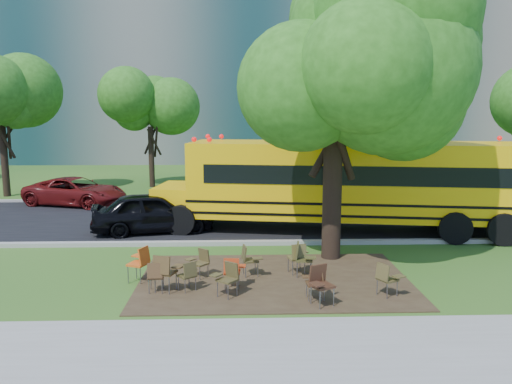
{
  "coord_description": "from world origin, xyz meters",
  "views": [
    {
      "loc": [
        0.1,
        -12.99,
        4.38
      ],
      "look_at": [
        0.67,
        4.08,
        1.6
      ],
      "focal_mm": 35.0,
      "sensor_mm": 36.0,
      "label": 1
    }
  ],
  "objects_px": {
    "chair_1": "(165,269)",
    "chair_7": "(387,277)",
    "chair_4": "(233,269)",
    "chair_10": "(249,258)",
    "chair_0": "(157,274)",
    "chair_8": "(140,260)",
    "chair_6": "(316,280)",
    "chair_9": "(200,260)",
    "chair_2": "(189,273)",
    "chair_12": "(302,256)",
    "chair_3": "(228,276)",
    "school_bus": "(353,181)",
    "bg_car_red": "(76,191)",
    "chair_11": "(298,255)",
    "chair_5": "(320,281)",
    "black_car": "(154,212)",
    "main_tree": "(335,72)"
  },
  "relations": [
    {
      "from": "chair_4",
      "to": "bg_car_red",
      "type": "relative_size",
      "value": 0.17
    },
    {
      "from": "chair_3",
      "to": "chair_9",
      "type": "height_order",
      "value": "chair_3"
    },
    {
      "from": "chair_6",
      "to": "chair_12",
      "type": "bearing_deg",
      "value": 1.46
    },
    {
      "from": "chair_5",
      "to": "chair_8",
      "type": "distance_m",
      "value": 4.71
    },
    {
      "from": "chair_4",
      "to": "chair_8",
      "type": "height_order",
      "value": "chair_8"
    },
    {
      "from": "chair_2",
      "to": "chair_6",
      "type": "bearing_deg",
      "value": -49.71
    },
    {
      "from": "black_car",
      "to": "bg_car_red",
      "type": "height_order",
      "value": "black_car"
    },
    {
      "from": "chair_9",
      "to": "school_bus",
      "type": "bearing_deg",
      "value": -95.27
    },
    {
      "from": "chair_8",
      "to": "chair_5",
      "type": "bearing_deg",
      "value": -89.25
    },
    {
      "from": "chair_2",
      "to": "chair_8",
      "type": "xyz_separation_m",
      "value": [
        -1.31,
        0.76,
        0.11
      ]
    },
    {
      "from": "chair_1",
      "to": "chair_11",
      "type": "relative_size",
      "value": 1.1
    },
    {
      "from": "chair_3",
      "to": "chair_7",
      "type": "distance_m",
      "value": 3.77
    },
    {
      "from": "school_bus",
      "to": "chair_8",
      "type": "relative_size",
      "value": 14.44
    },
    {
      "from": "school_bus",
      "to": "chair_8",
      "type": "height_order",
      "value": "school_bus"
    },
    {
      "from": "bg_car_red",
      "to": "chair_12",
      "type": "bearing_deg",
      "value": -121.27
    },
    {
      "from": "chair_11",
      "to": "chair_5",
      "type": "bearing_deg",
      "value": -98.36
    },
    {
      "from": "chair_2",
      "to": "chair_10",
      "type": "xyz_separation_m",
      "value": [
        1.49,
        1.08,
        0.05
      ]
    },
    {
      "from": "chair_0",
      "to": "chair_4",
      "type": "xyz_separation_m",
      "value": [
        1.84,
        0.25,
        0.02
      ]
    },
    {
      "from": "chair_1",
      "to": "chair_10",
      "type": "distance_m",
      "value": 2.34
    },
    {
      "from": "chair_2",
      "to": "chair_0",
      "type": "bearing_deg",
      "value": 148.84
    },
    {
      "from": "chair_6",
      "to": "chair_9",
      "type": "xyz_separation_m",
      "value": [
        -2.82,
        1.67,
        0.0
      ]
    },
    {
      "from": "school_bus",
      "to": "chair_4",
      "type": "xyz_separation_m",
      "value": [
        -4.29,
        -5.86,
        -1.38
      ]
    },
    {
      "from": "chair_0",
      "to": "chair_3",
      "type": "bearing_deg",
      "value": -10.95
    },
    {
      "from": "school_bus",
      "to": "chair_5",
      "type": "relative_size",
      "value": 14.52
    },
    {
      "from": "school_bus",
      "to": "chair_6",
      "type": "xyz_separation_m",
      "value": [
        -2.33,
        -6.65,
        -1.41
      ]
    },
    {
      "from": "chair_0",
      "to": "chair_3",
      "type": "xyz_separation_m",
      "value": [
        1.72,
        -0.28,
        0.03
      ]
    },
    {
      "from": "chair_11",
      "to": "chair_2",
      "type": "bearing_deg",
      "value": -171.41
    },
    {
      "from": "chair_0",
      "to": "chair_8",
      "type": "distance_m",
      "value": 1.02
    },
    {
      "from": "chair_1",
      "to": "chair_2",
      "type": "relative_size",
      "value": 1.25
    },
    {
      "from": "chair_4",
      "to": "chair_10",
      "type": "bearing_deg",
      "value": 70.13
    },
    {
      "from": "chair_1",
      "to": "black_car",
      "type": "relative_size",
      "value": 0.22
    },
    {
      "from": "chair_6",
      "to": "chair_10",
      "type": "relative_size",
      "value": 0.91
    },
    {
      "from": "main_tree",
      "to": "black_car",
      "type": "relative_size",
      "value": 2.06
    },
    {
      "from": "chair_0",
      "to": "chair_8",
      "type": "xyz_separation_m",
      "value": [
        -0.55,
        0.85,
        0.09
      ]
    },
    {
      "from": "school_bus",
      "to": "chair_9",
      "type": "distance_m",
      "value": 7.31
    },
    {
      "from": "chair_6",
      "to": "chair_9",
      "type": "bearing_deg",
      "value": 56.38
    },
    {
      "from": "chair_2",
      "to": "chair_5",
      "type": "distance_m",
      "value": 3.22
    },
    {
      "from": "chair_0",
      "to": "chair_6",
      "type": "distance_m",
      "value": 3.83
    },
    {
      "from": "school_bus",
      "to": "chair_10",
      "type": "bearing_deg",
      "value": -119.07
    },
    {
      "from": "school_bus",
      "to": "chair_4",
      "type": "bearing_deg",
      "value": -117.14
    },
    {
      "from": "chair_5",
      "to": "chair_7",
      "type": "xyz_separation_m",
      "value": [
        1.66,
        0.45,
        -0.06
      ]
    },
    {
      "from": "chair_7",
      "to": "chair_8",
      "type": "distance_m",
      "value": 6.17
    },
    {
      "from": "school_bus",
      "to": "chair_12",
      "type": "xyz_separation_m",
      "value": [
        -2.46,
        -5.03,
        -1.31
      ]
    },
    {
      "from": "chair_11",
      "to": "chair_7",
      "type": "bearing_deg",
      "value": -57.19
    },
    {
      "from": "chair_8",
      "to": "black_car",
      "type": "bearing_deg",
      "value": 28.41
    },
    {
      "from": "chair_6",
      "to": "chair_11",
      "type": "relative_size",
      "value": 0.88
    },
    {
      "from": "black_car",
      "to": "chair_0",
      "type": "bearing_deg",
      "value": 178.76
    },
    {
      "from": "school_bus",
      "to": "chair_5",
      "type": "height_order",
      "value": "school_bus"
    },
    {
      "from": "chair_1",
      "to": "chair_7",
      "type": "xyz_separation_m",
      "value": [
        5.28,
        -0.47,
        -0.08
      ]
    },
    {
      "from": "chair_1",
      "to": "chair_9",
      "type": "bearing_deg",
      "value": 75.32
    }
  ]
}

